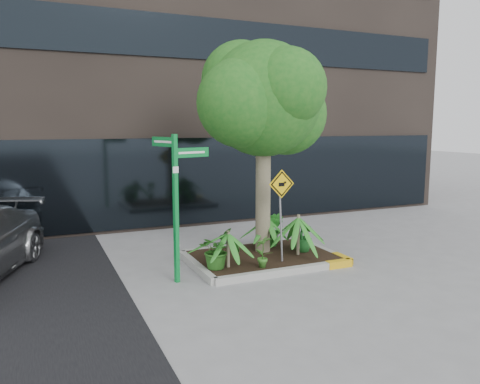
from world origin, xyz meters
name	(u,v)px	position (x,y,z in m)	size (l,w,h in m)	color
ground	(261,266)	(0.00, 0.00, 0.00)	(80.00, 80.00, 0.00)	gray
building	(172,4)	(0.50, 8.50, 7.50)	(18.00, 8.00, 15.00)	#2D2621
planter	(265,257)	(0.23, 0.27, 0.10)	(3.35, 2.36, 0.15)	#9E9E99
tree	(263,99)	(0.34, 0.63, 3.65)	(3.34, 2.96, 5.00)	gray
palm_front	(299,217)	(0.93, -0.01, 1.02)	(1.04, 1.04, 1.16)	gray
palm_left	(228,233)	(-0.88, -0.24, 0.86)	(0.86, 0.86, 0.96)	gray
palm_back	(268,219)	(0.57, 0.78, 0.87)	(0.87, 0.87, 0.96)	gray
shrub_a	(215,249)	(-1.15, -0.20, 0.55)	(0.72, 0.72, 0.80)	#235819
shrub_b	(303,235)	(1.19, 0.21, 0.54)	(0.44, 0.44, 0.78)	#1D6224
shrub_c	(263,251)	(-0.23, -0.55, 0.49)	(0.36, 0.36, 0.69)	#347223
shrub_d	(273,229)	(0.77, 0.89, 0.57)	(0.46, 0.46, 0.84)	#1F671D
street_sign_post	(176,192)	(-1.96, -0.23, 1.80)	(1.02, 0.84, 2.91)	#0C8635
cattle_sign	(281,200)	(0.34, -0.27, 1.50)	(0.61, 0.20, 1.99)	slate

